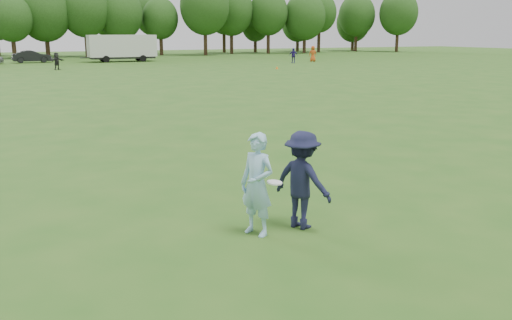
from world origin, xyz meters
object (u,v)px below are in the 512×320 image
object	(u,v)px
defender	(302,180)
player_far_c	(313,54)
thrower	(257,184)
car_f	(32,57)
player_far_b	(293,56)
player_far_d	(57,61)
cargo_trailer	(122,47)
field_cone	(277,68)

from	to	relation	value
defender	player_far_c	xyz separation A→B (m)	(30.22, 49.48, 0.05)
thrower	car_f	distance (m)	61.55
player_far_b	player_far_d	size ratio (longest dim) A/B	1.04
defender	player_far_b	size ratio (longest dim) A/B	1.05
player_far_d	cargo_trailer	size ratio (longest dim) A/B	0.18
car_f	cargo_trailer	size ratio (longest dim) A/B	0.48
player_far_b	player_far_c	size ratio (longest dim) A/B	0.91
car_f	cargo_trailer	distance (m)	10.43
player_far_b	cargo_trailer	xyz separation A→B (m)	(-17.28, 11.65, 0.91)
player_far_c	car_f	size ratio (longest dim) A/B	0.44
car_f	cargo_trailer	bearing A→B (deg)	-105.35
thrower	cargo_trailer	bearing A→B (deg)	144.02
player_far_b	player_far_d	world-z (taller)	player_far_b
thrower	player_far_b	bearing A→B (deg)	123.82
player_far_c	car_f	xyz separation A→B (m)	(-31.14, 12.10, -0.23)
thrower	field_cone	xyz separation A→B (m)	(20.82, 39.17, -0.77)
player_far_c	cargo_trailer	size ratio (longest dim) A/B	0.21
thrower	player_far_d	distance (m)	47.13
thrower	player_far_c	size ratio (longest dim) A/B	0.96
player_far_d	field_cone	xyz separation A→B (m)	(19.49, -7.95, -0.68)
thrower	cargo_trailer	world-z (taller)	cargo_trailer
defender	player_far_b	bearing A→B (deg)	-54.97
player_far_b	car_f	bearing A→B (deg)	-163.92
player_far_b	field_cone	distance (m)	10.80
cargo_trailer	player_far_d	bearing A→B (deg)	-125.66
thrower	defender	world-z (taller)	thrower
player_far_c	defender	bearing A→B (deg)	75.48
player_far_c	field_cone	bearing A→B (deg)	61.86
defender	car_f	xyz separation A→B (m)	(-0.92, 61.58, -0.18)
defender	player_far_d	xyz separation A→B (m)	(0.44, 47.15, -0.07)
defender	field_cone	bearing A→B (deg)	-52.87
defender	player_far_b	distance (m)	54.61
defender	player_far_c	bearing A→B (deg)	-57.34
player_far_b	cargo_trailer	size ratio (longest dim) A/B	0.19
car_f	defender	bearing A→B (deg)	177.69
player_far_b	player_far_c	distance (m)	4.10
player_far_c	player_far_d	distance (m)	29.87
field_cone	cargo_trailer	size ratio (longest dim) A/B	0.03
player_far_b	defender	bearing A→B (deg)	-76.19
player_far_c	thrower	bearing A→B (deg)	74.71
car_f	field_cone	world-z (taller)	car_f
thrower	player_far_b	xyz separation A→B (m)	(27.40, 47.71, -0.05)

